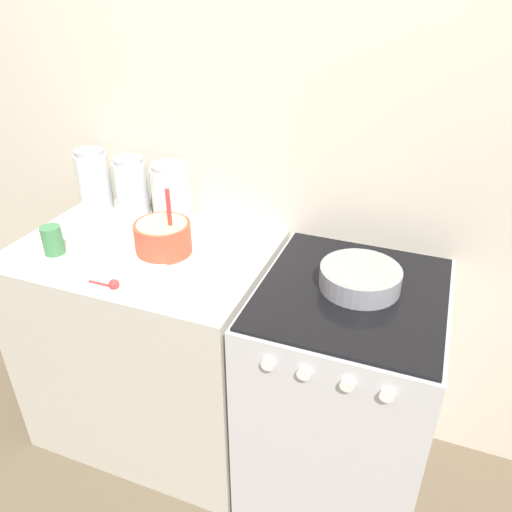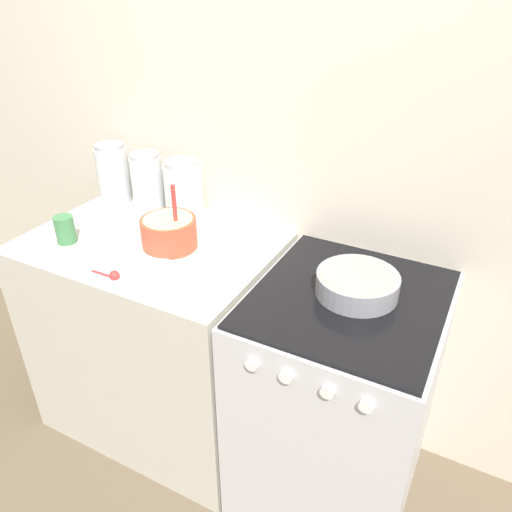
% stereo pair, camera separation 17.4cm
% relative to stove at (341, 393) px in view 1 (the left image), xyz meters
% --- Properties ---
extents(wall_back, '(4.93, 0.05, 2.40)m').
position_rel_stove_xyz_m(wall_back, '(-0.33, 0.37, 0.73)').
color(wall_back, beige).
rests_on(wall_back, ground_plane).
extents(countertop_cabinet, '(0.97, 0.68, 0.93)m').
position_rel_stove_xyz_m(countertop_cabinet, '(-0.81, 0.00, 0.00)').
color(countertop_cabinet, beige).
rests_on(countertop_cabinet, ground_plane).
extents(stove, '(0.62, 0.70, 0.93)m').
position_rel_stove_xyz_m(stove, '(0.00, 0.00, 0.00)').
color(stove, silver).
rests_on(stove, ground_plane).
extents(mixing_bowl, '(0.21, 0.21, 0.26)m').
position_rel_stove_xyz_m(mixing_bowl, '(-0.71, 0.00, 0.53)').
color(mixing_bowl, '#D84C33').
rests_on(mixing_bowl, countertop_cabinet).
extents(baking_pan, '(0.27, 0.27, 0.08)m').
position_rel_stove_xyz_m(baking_pan, '(0.01, 0.03, 0.51)').
color(baking_pan, gray).
rests_on(baking_pan, stove).
extents(storage_jar_left, '(0.14, 0.14, 0.26)m').
position_rel_stove_xyz_m(storage_jar_left, '(-1.18, 0.24, 0.58)').
color(storage_jar_left, silver).
rests_on(storage_jar_left, countertop_cabinet).
extents(storage_jar_middle, '(0.13, 0.13, 0.25)m').
position_rel_stove_xyz_m(storage_jar_middle, '(-0.99, 0.24, 0.58)').
color(storage_jar_middle, silver).
rests_on(storage_jar_middle, countertop_cabinet).
extents(storage_jar_right, '(0.16, 0.16, 0.25)m').
position_rel_stove_xyz_m(storage_jar_right, '(-0.81, 0.24, 0.57)').
color(storage_jar_right, silver).
rests_on(storage_jar_right, countertop_cabinet).
extents(tin_can, '(0.07, 0.07, 0.11)m').
position_rel_stove_xyz_m(tin_can, '(-1.09, -0.15, 0.52)').
color(tin_can, '#3F7F4C').
rests_on(tin_can, countertop_cabinet).
extents(recipe_page, '(0.27, 0.30, 0.01)m').
position_rel_stove_xyz_m(recipe_page, '(-0.74, -0.18, 0.47)').
color(recipe_page, white).
rests_on(recipe_page, countertop_cabinet).
extents(measuring_spoon, '(0.12, 0.04, 0.04)m').
position_rel_stove_xyz_m(measuring_spoon, '(-0.75, -0.28, 0.48)').
color(measuring_spoon, red).
rests_on(measuring_spoon, countertop_cabinet).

